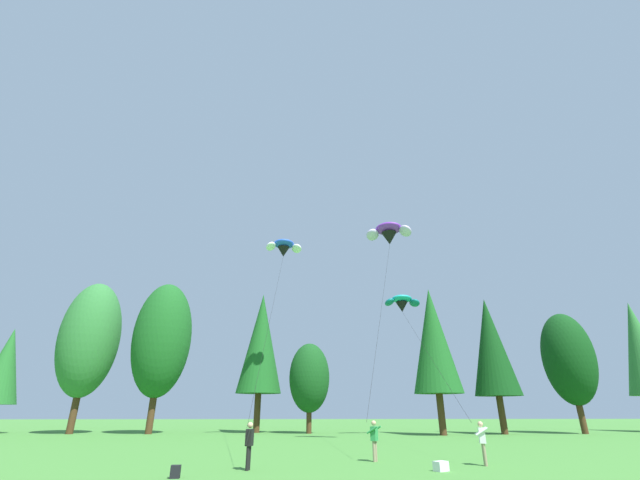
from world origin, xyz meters
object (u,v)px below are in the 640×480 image
at_px(kite_flyer_near, 249,442).
at_px(parafoil_kite_far_teal, 402,303).
at_px(kite_flyer_far, 482,439).
at_px(parafoil_kite_mid_purple, 389,233).
at_px(backpack, 175,472).
at_px(kite_flyer_mid, 374,437).
at_px(picnic_cooler, 441,466).
at_px(parafoil_kite_high_blue_white, 284,247).

xyz_separation_m(kite_flyer_near, parafoil_kite_far_teal, (11.76, 21.59, 11.04)).
bearing_deg(kite_flyer_far, parafoil_kite_mid_purple, 93.07).
relative_size(kite_flyer_far, backpack, 4.23).
xyz_separation_m(kite_flyer_mid, parafoil_kite_far_teal, (6.41, 18.94, 11.03)).
distance_m(kite_flyer_far, parafoil_kite_far_teal, 23.44).
xyz_separation_m(kite_flyer_mid, backpack, (-7.57, -4.55, -0.80)).
bearing_deg(kite_flyer_far, picnic_cooler, -147.17).
relative_size(kite_flyer_near, picnic_cooler, 3.25).
distance_m(parafoil_kite_high_blue_white, parafoil_kite_mid_purple, 12.37).
height_order(parafoil_kite_high_blue_white, backpack, parafoil_kite_high_blue_white).
relative_size(parafoil_kite_far_teal, picnic_cooler, 40.94).
xyz_separation_m(parafoil_kite_mid_purple, backpack, (-11.26, -15.02, -15.63)).
height_order(parafoil_kite_high_blue_white, picnic_cooler, parafoil_kite_high_blue_white).
distance_m(kite_flyer_near, parafoil_kite_mid_purple, 21.77).
bearing_deg(parafoil_kite_far_teal, kite_flyer_mid, -108.69).
distance_m(parafoil_kite_mid_purple, backpack, 24.42).
height_order(kite_flyer_near, parafoil_kite_far_teal, parafoil_kite_far_teal).
distance_m(backpack, picnic_cooler, 9.66).
bearing_deg(parafoil_kite_far_teal, parafoil_kite_high_blue_white, -178.10).
distance_m(kite_flyer_near, backpack, 3.02).
xyz_separation_m(parafoil_kite_far_teal, picnic_cooler, (-4.42, -22.09, -11.86)).
bearing_deg(parafoil_kite_mid_purple, kite_flyer_far, -86.93).
height_order(parafoil_kite_far_teal, backpack, parafoil_kite_far_teal).
bearing_deg(parafoil_kite_high_blue_white, backpack, -95.09).
bearing_deg(kite_flyer_mid, backpack, -148.97).
relative_size(kite_flyer_mid, parafoil_kite_high_blue_white, 0.08).
height_order(kite_flyer_far, parafoil_kite_high_blue_white, parafoil_kite_high_blue_white).
height_order(kite_flyer_far, backpack, kite_flyer_far).
distance_m(parafoil_kite_high_blue_white, picnic_cooler, 28.82).
xyz_separation_m(parafoil_kite_mid_purple, picnic_cooler, (-1.70, -13.62, -15.66)).
relative_size(kite_flyer_near, kite_flyer_mid, 1.00).
bearing_deg(kite_flyer_mid, parafoil_kite_far_teal, 71.31).
relative_size(kite_flyer_mid, parafoil_kite_mid_purple, 0.11).
xyz_separation_m(parafoil_kite_high_blue_white, parafoil_kite_mid_purple, (9.20, -8.08, -1.77)).
distance_m(kite_flyer_mid, kite_flyer_far, 4.64).
height_order(kite_flyer_mid, parafoil_kite_high_blue_white, parafoil_kite_high_blue_white).
xyz_separation_m(kite_flyer_near, kite_flyer_mid, (5.36, 2.65, 0.01)).
bearing_deg(kite_flyer_far, kite_flyer_near, -174.05).
xyz_separation_m(kite_flyer_near, picnic_cooler, (7.34, -0.51, -0.82)).
distance_m(kite_flyer_near, parafoil_kite_high_blue_white, 26.92).
relative_size(parafoil_kite_far_teal, backpack, 53.23).
bearing_deg(parafoil_kite_mid_purple, backpack, -126.86).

